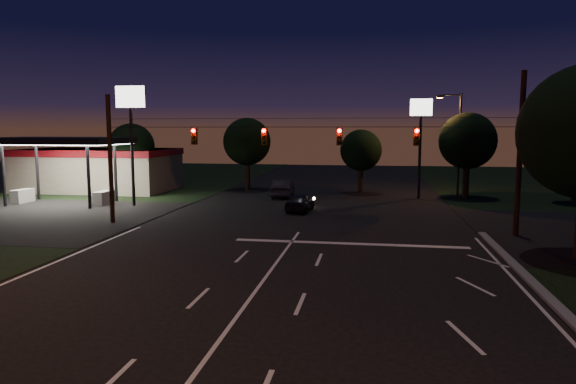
# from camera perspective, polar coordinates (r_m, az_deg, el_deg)

# --- Properties ---
(ground) EXTENTS (140.00, 140.00, 0.00)m
(ground) POSITION_cam_1_polar(r_m,az_deg,el_deg) (16.28, -6.14, -14.18)
(ground) COLOR black
(ground) RESTS_ON ground
(cross_street_left) EXTENTS (20.00, 16.00, 0.02)m
(cross_street_left) POSITION_cam_1_polar(r_m,az_deg,el_deg) (39.42, -28.48, -2.43)
(cross_street_left) COLOR black
(cross_street_left) RESTS_ON ground
(stop_bar) EXTENTS (12.00, 0.50, 0.01)m
(stop_bar) POSITION_cam_1_polar(r_m,az_deg,el_deg) (26.78, 6.82, -5.71)
(stop_bar) COLOR silver
(stop_bar) RESTS_ON ground
(utility_pole_right) EXTENTS (0.30, 0.30, 9.00)m
(utility_pole_right) POSITION_cam_1_polar(r_m,az_deg,el_deg) (31.19, 23.94, -4.47)
(utility_pole_right) COLOR black
(utility_pole_right) RESTS_ON ground
(utility_pole_left) EXTENTS (0.28, 0.28, 8.00)m
(utility_pole_left) POSITION_cam_1_polar(r_m,az_deg,el_deg) (34.23, -18.88, -3.27)
(utility_pole_left) COLOR black
(utility_pole_left) RESTS_ON ground
(signal_span) EXTENTS (24.00, 0.40, 1.56)m
(signal_span) POSITION_cam_1_polar(r_m,az_deg,el_deg) (29.86, 1.49, 6.28)
(signal_span) COLOR black
(signal_span) RESTS_ON ground
(gas_station) EXTENTS (14.20, 16.10, 5.25)m
(gas_station) POSITION_cam_1_polar(r_m,az_deg,el_deg) (52.09, -20.54, 2.70)
(gas_station) COLOR gray
(gas_station) RESTS_ON ground
(pole_sign_left_near) EXTENTS (2.20, 0.30, 9.10)m
(pole_sign_left_near) POSITION_cam_1_polar(r_m,az_deg,el_deg) (40.87, -17.07, 8.24)
(pole_sign_left_near) COLOR black
(pole_sign_left_near) RESTS_ON ground
(pole_sign_right) EXTENTS (1.80, 0.30, 8.40)m
(pole_sign_right) POSITION_cam_1_polar(r_m,az_deg,el_deg) (44.77, 14.52, 7.23)
(pole_sign_right) COLOR black
(pole_sign_right) RESTS_ON ground
(street_light_right_far) EXTENTS (2.20, 0.35, 9.00)m
(street_light_right_far) POSITION_cam_1_polar(r_m,az_deg,el_deg) (47.15, 18.22, 5.87)
(street_light_right_far) COLOR black
(street_light_right_far) RESTS_ON ground
(tree_far_a) EXTENTS (4.20, 4.20, 6.42)m
(tree_far_a) POSITION_cam_1_polar(r_m,az_deg,el_deg) (49.92, -16.91, 4.83)
(tree_far_a) COLOR black
(tree_far_a) RESTS_ON ground
(tree_far_b) EXTENTS (4.60, 4.60, 6.98)m
(tree_far_b) POSITION_cam_1_polar(r_m,az_deg,el_deg) (50.24, -4.52, 5.53)
(tree_far_b) COLOR black
(tree_far_b) RESTS_ON ground
(tree_far_c) EXTENTS (3.80, 3.80, 5.86)m
(tree_far_c) POSITION_cam_1_polar(r_m,az_deg,el_deg) (47.76, 8.13, 4.55)
(tree_far_c) COLOR black
(tree_far_c) RESTS_ON ground
(tree_far_d) EXTENTS (4.80, 4.80, 7.30)m
(tree_far_d) POSITION_cam_1_polar(r_m,az_deg,el_deg) (46.42, 19.32, 5.30)
(tree_far_d) COLOR black
(tree_far_d) RESTS_ON ground
(car_oncoming_a) EXTENTS (1.89, 3.95, 1.30)m
(car_oncoming_a) POSITION_cam_1_polar(r_m,az_deg,el_deg) (36.88, 1.35, -1.15)
(car_oncoming_a) COLOR black
(car_oncoming_a) RESTS_ON ground
(car_oncoming_b) EXTENTS (1.83, 4.65, 1.51)m
(car_oncoming_b) POSITION_cam_1_polar(r_m,az_deg,el_deg) (44.70, -0.58, 0.41)
(car_oncoming_b) COLOR black
(car_oncoming_b) RESTS_ON ground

